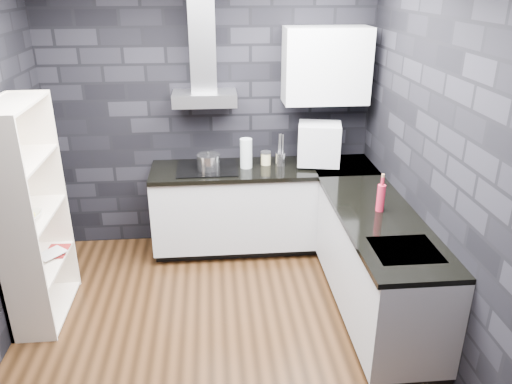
{
  "coord_description": "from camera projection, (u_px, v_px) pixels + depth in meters",
  "views": [
    {
      "loc": [
        0.02,
        -3.27,
        2.6
      ],
      "look_at": [
        0.35,
        0.45,
        1.0
      ],
      "focal_mm": 35.0,
      "sensor_mm": 36.0,
      "label": 1
    }
  ],
  "objects": [
    {
      "name": "ground",
      "position": [
        218.0,
        329.0,
        4.02
      ],
      "size": [
        3.2,
        3.2,
        0.0
      ],
      "primitive_type": "plane",
      "color": "#3D2412"
    },
    {
      "name": "wall_back",
      "position": [
        211.0,
        115.0,
        4.98
      ],
      "size": [
        3.2,
        0.05,
        2.7
      ],
      "primitive_type": "cube",
      "color": "black",
      "rests_on": "ground"
    },
    {
      "name": "wall_front",
      "position": [
        215.0,
        318.0,
        2.0
      ],
      "size": [
        3.2,
        0.05,
        2.7
      ],
      "primitive_type": "cube",
      "color": "black",
      "rests_on": "ground"
    },
    {
      "name": "wall_right",
      "position": [
        436.0,
        166.0,
        3.62
      ],
      "size": [
        0.05,
        3.2,
        2.7
      ],
      "primitive_type": "cube",
      "color": "black",
      "rests_on": "ground"
    },
    {
      "name": "toekick_back",
      "position": [
        263.0,
        241.0,
        5.27
      ],
      "size": [
        2.18,
        0.5,
        0.1
      ],
      "primitive_type": "cube",
      "color": "black",
      "rests_on": "ground"
    },
    {
      "name": "toekick_right",
      "position": [
        377.0,
        308.0,
        4.2
      ],
      "size": [
        0.5,
        1.78,
        0.1
      ],
      "primitive_type": "cube",
      "color": "black",
      "rests_on": "ground"
    },
    {
      "name": "counter_back_cab",
      "position": [
        263.0,
        206.0,
        5.06
      ],
      "size": [
        2.2,
        0.6,
        0.76
      ],
      "primitive_type": "cube",
      "color": "silver",
      "rests_on": "ground"
    },
    {
      "name": "counter_right_cab",
      "position": [
        377.0,
        264.0,
        4.03
      ],
      "size": [
        0.6,
        1.8,
        0.76
      ],
      "primitive_type": "cube",
      "color": "silver",
      "rests_on": "ground"
    },
    {
      "name": "counter_back_top",
      "position": [
        264.0,
        169.0,
        4.89
      ],
      "size": [
        2.2,
        0.62,
        0.04
      ],
      "primitive_type": "cube",
      "color": "black",
      "rests_on": "counter_back_cab"
    },
    {
      "name": "counter_right_top",
      "position": [
        380.0,
        220.0,
        3.87
      ],
      "size": [
        0.62,
        1.8,
        0.04
      ],
      "primitive_type": "cube",
      "color": "black",
      "rests_on": "counter_right_cab"
    },
    {
      "name": "counter_corner_top",
      "position": [
        343.0,
        166.0,
        4.97
      ],
      "size": [
        0.62,
        0.62,
        0.04
      ],
      "primitive_type": "cube",
      "color": "black",
      "rests_on": "counter_right_cab"
    },
    {
      "name": "hood_body",
      "position": [
        205.0,
        98.0,
        4.71
      ],
      "size": [
        0.6,
        0.34,
        0.12
      ],
      "primitive_type": "cube",
      "color": "#A9A9AD",
      "rests_on": "wall_back"
    },
    {
      "name": "hood_chimney",
      "position": [
        202.0,
        42.0,
        4.57
      ],
      "size": [
        0.24,
        0.2,
        0.9
      ],
      "primitive_type": "cube",
      "color": "#A9A9AD",
      "rests_on": "hood_body"
    },
    {
      "name": "upper_cabinet",
      "position": [
        326.0,
        66.0,
        4.69
      ],
      "size": [
        0.8,
        0.35,
        0.7
      ],
      "primitive_type": "cube",
      "color": "silver",
      "rests_on": "wall_back"
    },
    {
      "name": "cooktop",
      "position": [
        207.0,
        168.0,
        4.85
      ],
      "size": [
        0.58,
        0.5,
        0.01
      ],
      "primitive_type": "cube",
      "color": "black",
      "rests_on": "counter_back_top"
    },
    {
      "name": "sink_rim",
      "position": [
        405.0,
        250.0,
        3.41
      ],
      "size": [
        0.44,
        0.4,
        0.01
      ],
      "primitive_type": "cube",
      "color": "#A9A9AD",
      "rests_on": "counter_right_top"
    },
    {
      "name": "pot",
      "position": [
        208.0,
        162.0,
        4.79
      ],
      "size": [
        0.28,
        0.28,
        0.13
      ],
      "primitive_type": "cylinder",
      "rotation": [
        0.0,
        0.0,
        0.4
      ],
      "color": "silver",
      "rests_on": "cooktop"
    },
    {
      "name": "glass_vase",
      "position": [
        246.0,
        153.0,
        4.83
      ],
      "size": [
        0.12,
        0.12,
        0.29
      ],
      "primitive_type": "cylinder",
      "rotation": [
        0.0,
        0.0,
        0.02
      ],
      "color": "silver",
      "rests_on": "counter_back_top"
    },
    {
      "name": "storage_jar",
      "position": [
        266.0,
        159.0,
        4.94
      ],
      "size": [
        0.12,
        0.12,
        0.12
      ],
      "primitive_type": "cylinder",
      "rotation": [
        0.0,
        0.0,
        -0.31
      ],
      "color": "#D2C58A",
      "rests_on": "counter_back_top"
    },
    {
      "name": "utensil_crock",
      "position": [
        280.0,
        159.0,
        4.92
      ],
      "size": [
        0.12,
        0.12,
        0.13
      ],
      "primitive_type": "cylinder",
      "rotation": [
        0.0,
        0.0,
        0.36
      ],
      "color": "silver",
      "rests_on": "counter_back_top"
    },
    {
      "name": "appliance_garage",
      "position": [
        319.0,
        144.0,
        4.84
      ],
      "size": [
        0.46,
        0.39,
        0.4
      ],
      "primitive_type": "cube",
      "rotation": [
        0.0,
        0.0,
        -0.2
      ],
      "color": "silver",
      "rests_on": "counter_back_top"
    },
    {
      "name": "red_bottle",
      "position": [
        381.0,
        198.0,
        3.93
      ],
      "size": [
        0.08,
        0.08,
        0.22
      ],
      "primitive_type": "cylinder",
      "rotation": [
        0.0,
        0.0,
        0.26
      ],
      "color": "#B21C34",
      "rests_on": "counter_right_top"
    },
    {
      "name": "bookshelf",
      "position": [
        31.0,
        216.0,
        3.89
      ],
      "size": [
        0.54,
        0.86,
        1.8
      ],
      "primitive_type": "cube",
      "rotation": [
        0.0,
        0.0,
        0.27
      ],
      "color": "silver",
      "rests_on": "ground"
    },
    {
      "name": "fruit_bowl",
      "position": [
        26.0,
        217.0,
        3.79
      ],
      "size": [
        0.23,
        0.23,
        0.06
      ],
      "primitive_type": "imported",
      "rotation": [
        0.0,
        0.0,
        -0.05
      ],
      "color": "white",
      "rests_on": "bookshelf"
    },
    {
      "name": "book_red",
      "position": [
        44.0,
        241.0,
        4.2
      ],
      "size": [
        0.18,
        0.03,
        0.24
      ],
      "primitive_type": "imported",
      "rotation": [
        0.0,
        0.0,
        -0.04
      ],
      "color": "maroon",
      "rests_on": "bookshelf"
    },
    {
      "name": "book_second",
      "position": [
        44.0,
        240.0,
        4.15
      ],
      "size": [
        0.13,
        0.12,
        0.22
      ],
      "primitive_type": "imported",
      "rotation": [
        0.0,
        0.0,
        -0.72
      ],
      "color": "#B2B2B2",
      "rests_on": "bookshelf"
    }
  ]
}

